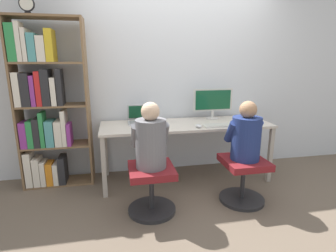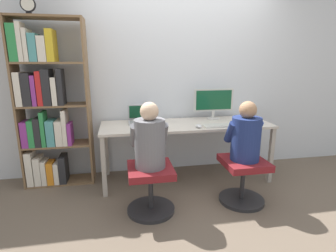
# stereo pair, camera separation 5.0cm
# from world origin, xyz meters

# --- Properties ---
(ground_plane) EXTENTS (14.00, 14.00, 0.00)m
(ground_plane) POSITION_xyz_m (0.00, 0.00, 0.00)
(ground_plane) COLOR brown
(wall_back) EXTENTS (10.00, 0.05, 2.60)m
(wall_back) POSITION_xyz_m (0.00, 0.75, 1.30)
(wall_back) COLOR silver
(wall_back) RESTS_ON ground_plane
(desk) EXTENTS (2.11, 0.68, 0.73)m
(desk) POSITION_xyz_m (0.00, 0.34, 0.67)
(desk) COLOR beige
(desk) RESTS_ON ground_plane
(desktop_monitor) EXTENTS (0.54, 0.17, 0.41)m
(desktop_monitor) POSITION_xyz_m (0.42, 0.54, 0.96)
(desktop_monitor) COLOR beige
(desktop_monitor) RESTS_ON desk
(laptop) EXTENTS (0.31, 0.34, 0.23)m
(laptop) POSITION_xyz_m (-0.56, 0.49, 0.78)
(laptop) COLOR #B7B7BC
(laptop) RESTS_ON desk
(keyboard) EXTENTS (0.45, 0.16, 0.03)m
(keyboard) POSITION_xyz_m (0.38, 0.12, 0.75)
(keyboard) COLOR silver
(keyboard) RESTS_ON desk
(computer_mouse_by_keyboard) EXTENTS (0.07, 0.11, 0.04)m
(computer_mouse_by_keyboard) POSITION_xyz_m (0.09, 0.12, 0.75)
(computer_mouse_by_keyboard) COLOR silver
(computer_mouse_by_keyboard) RESTS_ON desk
(office_chair_left) EXTENTS (0.49, 0.49, 0.49)m
(office_chair_left) POSITION_xyz_m (0.46, -0.34, 0.29)
(office_chair_left) COLOR #262628
(office_chair_left) RESTS_ON ground_plane
(office_chair_right) EXTENTS (0.49, 0.49, 0.49)m
(office_chair_right) POSITION_xyz_m (-0.54, -0.35, 0.29)
(office_chair_right) COLOR #262628
(office_chair_right) RESTS_ON ground_plane
(person_at_monitor) EXTENTS (0.37, 0.32, 0.62)m
(person_at_monitor) POSITION_xyz_m (0.46, -0.34, 0.75)
(person_at_monitor) COLOR navy
(person_at_monitor) RESTS_ON office_chair_left
(person_at_laptop) EXTENTS (0.37, 0.32, 0.64)m
(person_at_laptop) POSITION_xyz_m (-0.54, -0.35, 0.76)
(person_at_laptop) COLOR slate
(person_at_laptop) RESTS_ON office_chair_right
(bookshelf) EXTENTS (0.81, 0.31, 1.97)m
(bookshelf) POSITION_xyz_m (-1.67, 0.49, 0.96)
(bookshelf) COLOR brown
(bookshelf) RESTS_ON ground_plane
(desk_clock) EXTENTS (0.15, 0.03, 0.17)m
(desk_clock) POSITION_xyz_m (-1.71, 0.42, 2.07)
(desk_clock) COLOR black
(desk_clock) RESTS_ON bookshelf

